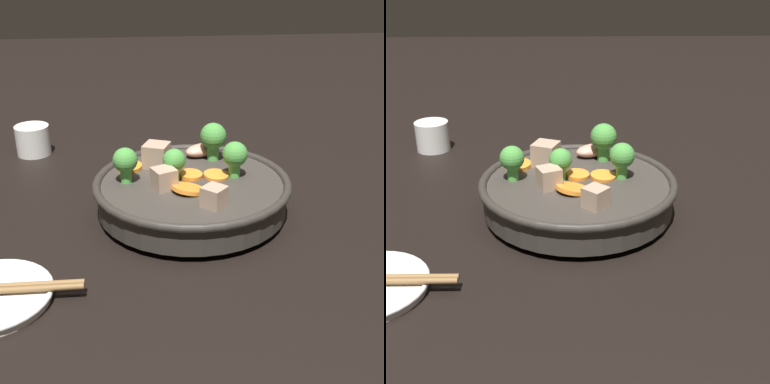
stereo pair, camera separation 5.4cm
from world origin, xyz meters
The scene contains 3 objects.
ground_plane centered at (0.00, 0.00, 0.00)m, with size 3.00×3.00×0.00m, color black.
stirfry_bowl centered at (0.00, 0.00, 0.04)m, with size 0.28×0.28×0.11m.
tea_cup centered at (0.26, 0.26, 0.03)m, with size 0.06×0.06×0.05m.
Camera 1 is at (-0.68, 0.07, 0.36)m, focal length 50.00 mm.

